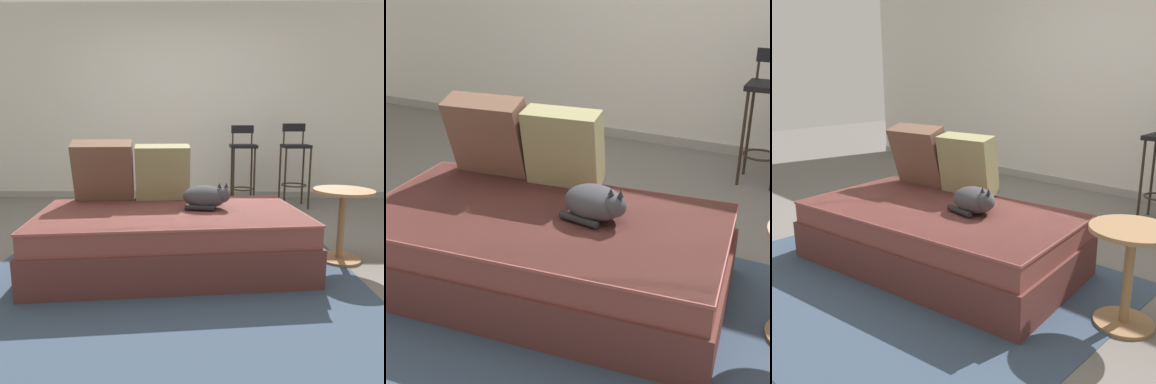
# 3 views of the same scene
# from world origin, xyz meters

# --- Properties ---
(ground_plane) EXTENTS (16.00, 16.00, 0.00)m
(ground_plane) POSITION_xyz_m (0.00, 0.00, 0.00)
(ground_plane) COLOR #66605B
(ground_plane) RESTS_ON ground
(wall_back_panel) EXTENTS (8.00, 0.10, 2.60)m
(wall_back_panel) POSITION_xyz_m (0.00, 2.25, 1.30)
(wall_back_panel) COLOR silver
(wall_back_panel) RESTS_ON ground
(wall_baseboard_trim) EXTENTS (8.00, 0.02, 0.09)m
(wall_baseboard_trim) POSITION_xyz_m (0.00, 2.20, 0.04)
(wall_baseboard_trim) COLOR gray
(wall_baseboard_trim) RESTS_ON ground
(area_rug) EXTENTS (2.59, 2.12, 0.01)m
(area_rug) POSITION_xyz_m (0.00, -0.70, 0.00)
(area_rug) COLOR #334256
(area_rug) RESTS_ON ground
(couch) EXTENTS (1.99, 1.23, 0.42)m
(couch) POSITION_xyz_m (0.00, -0.40, 0.21)
(couch) COLOR brown
(couch) RESTS_ON ground
(throw_pillow_corner) EXTENTS (0.50, 0.35, 0.49)m
(throw_pillow_corner) POSITION_xyz_m (-0.56, -0.05, 0.67)
(throw_pillow_corner) COLOR brown
(throw_pillow_corner) RESTS_ON couch
(throw_pillow_middle) EXTENTS (0.46, 0.28, 0.46)m
(throw_pillow_middle) POSITION_xyz_m (-0.09, 0.00, 0.65)
(throw_pillow_middle) COLOR #847F56
(throw_pillow_middle) RESTS_ON couch
(cat) EXTENTS (0.36, 0.28, 0.20)m
(cat) POSITION_xyz_m (0.25, -0.31, 0.51)
(cat) COLOR #333338
(cat) RESTS_ON couch
(side_table) EXTENTS (0.44, 0.44, 0.55)m
(side_table) POSITION_xyz_m (1.29, -0.25, 0.36)
(side_table) COLOR olive
(side_table) RESTS_ON ground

